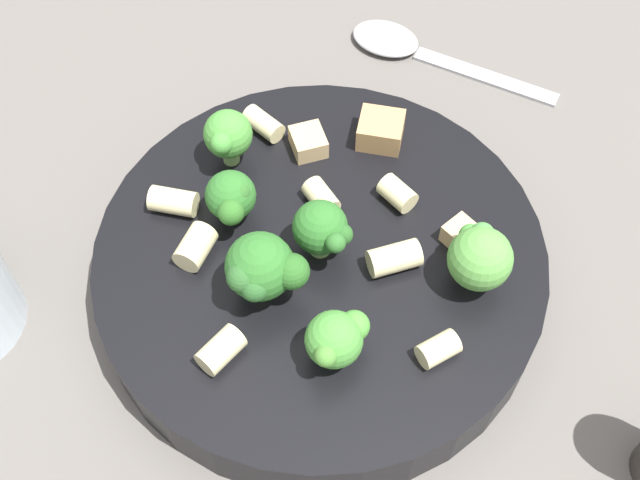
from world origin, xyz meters
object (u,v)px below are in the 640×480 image
(rigatoni_5, at_px, (221,350))
(spoon, at_px, (411,48))
(broccoli_floret_4, at_px, (336,339))
(chicken_chunk_1, at_px, (308,142))
(rigatoni_0, at_px, (397,193))
(broccoli_floret_5, at_px, (230,200))
(rigatoni_4, at_px, (195,247))
(rigatoni_2, at_px, (263,124))
(rigatoni_7, at_px, (438,349))
(broccoli_floret_3, at_px, (227,136))
(rigatoni_6, at_px, (173,201))
(pasta_bowl, at_px, (320,264))
(rigatoni_1, at_px, (394,258))
(chicken_chunk_0, at_px, (376,129))
(chicken_chunk_2, at_px, (461,235))
(broccoli_floret_2, at_px, (261,269))
(rigatoni_3, at_px, (321,197))
(broccoli_floret_0, at_px, (480,257))
(broccoli_floret_1, at_px, (324,235))

(rigatoni_5, bearing_deg, spoon, -179.69)
(broccoli_floret_4, xyz_separation_m, chicken_chunk_1, (-0.12, -0.07, -0.01))
(rigatoni_0, bearing_deg, broccoli_floret_5, -56.29)
(broccoli_floret_5, distance_m, rigatoni_0, 0.10)
(rigatoni_4, height_order, chicken_chunk_1, rigatoni_4)
(rigatoni_2, bearing_deg, rigatoni_7, 56.32)
(broccoli_floret_3, bearing_deg, rigatoni_6, -15.72)
(pasta_bowl, distance_m, broccoli_floret_3, 0.09)
(chicken_chunk_1, bearing_deg, rigatoni_7, 50.40)
(rigatoni_1, distance_m, rigatoni_4, 0.11)
(broccoli_floret_4, bearing_deg, chicken_chunk_1, -149.40)
(chicken_chunk_0, height_order, chicken_chunk_2, chicken_chunk_0)
(chicken_chunk_0, bearing_deg, broccoli_floret_2, -5.46)
(pasta_bowl, height_order, rigatoni_3, rigatoni_3)
(rigatoni_2, distance_m, chicken_chunk_0, 0.07)
(pasta_bowl, xyz_separation_m, broccoli_floret_5, (0.00, -0.05, 0.04))
(rigatoni_4, xyz_separation_m, chicken_chunk_1, (-0.10, 0.02, -0.00))
(broccoli_floret_0, distance_m, broccoli_floret_3, 0.16)
(pasta_bowl, relative_size, spoon, 1.63)
(broccoli_floret_1, relative_size, rigatoni_6, 1.41)
(spoon, bearing_deg, broccoli_floret_1, 6.66)
(broccoli_floret_3, distance_m, chicken_chunk_0, 0.09)
(broccoli_floret_4, relative_size, chicken_chunk_2, 2.09)
(rigatoni_5, bearing_deg, chicken_chunk_1, -172.87)
(broccoli_floret_4, bearing_deg, pasta_bowl, -148.65)
(broccoli_floret_5, xyz_separation_m, chicken_chunk_0, (-0.09, 0.05, -0.01))
(rigatoni_1, bearing_deg, broccoli_floret_0, 102.33)
(broccoli_floret_5, xyz_separation_m, spoon, (-0.21, 0.03, -0.05))
(chicken_chunk_2, bearing_deg, rigatoni_7, 9.58)
(rigatoni_5, relative_size, rigatoni_7, 1.16)
(broccoli_floret_2, bearing_deg, spoon, -178.85)
(broccoli_floret_2, xyz_separation_m, spoon, (-0.25, -0.00, -0.06))
(broccoli_floret_2, bearing_deg, rigatoni_5, -4.63)
(broccoli_floret_4, height_order, rigatoni_5, broccoli_floret_4)
(broccoli_floret_3, xyz_separation_m, chicken_chunk_0, (-0.05, 0.07, -0.02))
(rigatoni_0, xyz_separation_m, rigatoni_6, (0.06, -0.12, 0.00))
(rigatoni_5, bearing_deg, broccoli_floret_1, 163.44)
(broccoli_floret_4, distance_m, rigatoni_5, 0.06)
(broccoli_floret_4, bearing_deg, broccoli_floret_5, -121.22)
(rigatoni_3, relative_size, rigatoni_4, 0.92)
(broccoli_floret_2, relative_size, chicken_chunk_1, 2.09)
(rigatoni_2, bearing_deg, broccoli_floret_5, 12.26)
(broccoli_floret_4, distance_m, broccoli_floret_5, 0.10)
(rigatoni_5, relative_size, spoon, 0.15)
(broccoli_floret_1, relative_size, rigatoni_1, 1.32)
(spoon, bearing_deg, chicken_chunk_0, 8.41)
(broccoli_floret_0, bearing_deg, rigatoni_5, -46.82)
(rigatoni_7, xyz_separation_m, chicken_chunk_0, (-0.12, -0.09, 0.00))
(rigatoni_5, distance_m, rigatoni_6, 0.10)
(broccoli_floret_4, bearing_deg, chicken_chunk_2, 159.66)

